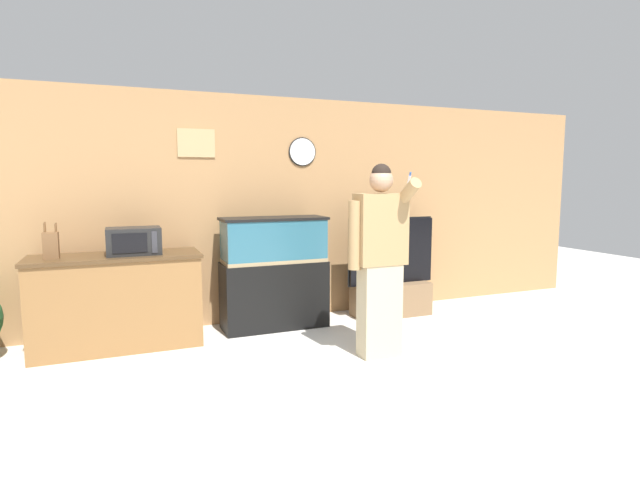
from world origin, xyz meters
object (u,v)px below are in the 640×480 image
(aquarium_on_stand, at_px, (274,273))
(person_standing, at_px, (379,258))
(microwave, at_px, (134,241))
(counter_island, at_px, (118,301))
(knife_block, at_px, (51,245))
(tv_on_stand, at_px, (391,287))

(aquarium_on_stand, xyz_separation_m, person_standing, (0.63, -1.26, 0.31))
(aquarium_on_stand, distance_m, person_standing, 1.44)
(microwave, height_order, person_standing, person_standing)
(aquarium_on_stand, height_order, person_standing, person_standing)
(microwave, relative_size, aquarium_on_stand, 0.40)
(counter_island, distance_m, aquarium_on_stand, 1.64)
(knife_block, xyz_separation_m, tv_on_stand, (3.64, 0.06, -0.70))
(microwave, xyz_separation_m, person_standing, (2.09, -1.15, -0.12))
(knife_block, bearing_deg, counter_island, 2.82)
(counter_island, height_order, microwave, microwave)
(microwave, bearing_deg, knife_block, 179.36)
(knife_block, bearing_deg, person_standing, -22.39)
(counter_island, bearing_deg, knife_block, -177.18)
(aquarium_on_stand, bearing_deg, counter_island, -177.26)
(knife_block, height_order, person_standing, person_standing)
(counter_island, xyz_separation_m, microwave, (0.17, -0.03, 0.59))
(tv_on_stand, relative_size, person_standing, 0.67)
(microwave, distance_m, knife_block, 0.72)
(tv_on_stand, bearing_deg, counter_island, -179.44)
(aquarium_on_stand, distance_m, tv_on_stand, 1.50)
(aquarium_on_stand, bearing_deg, tv_on_stand, -1.86)
(counter_island, bearing_deg, aquarium_on_stand, 2.74)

